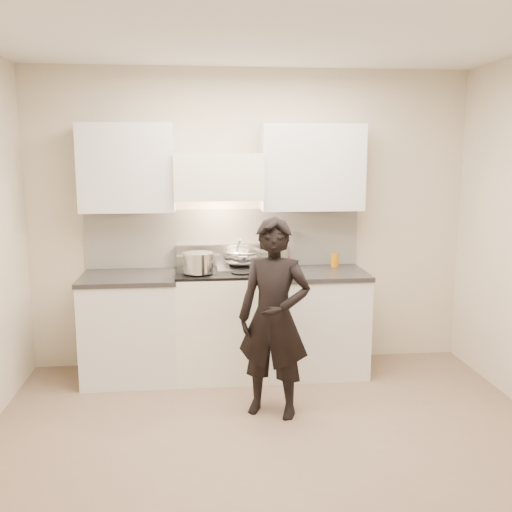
{
  "coord_description": "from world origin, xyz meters",
  "views": [
    {
      "loc": [
        -0.49,
        -3.45,
        1.93
      ],
      "look_at": [
        -0.02,
        1.05,
        1.13
      ],
      "focal_mm": 40.0,
      "sensor_mm": 36.0,
      "label": 1
    }
  ],
  "objects_px": {
    "wok": "(242,256)",
    "stove": "(221,322)",
    "person": "(274,318)",
    "counter_right": "(313,321)",
    "utensil_crock": "(282,255)"
  },
  "relations": [
    {
      "from": "stove",
      "to": "wok",
      "type": "distance_m",
      "value": 0.62
    },
    {
      "from": "wok",
      "to": "person",
      "type": "relative_size",
      "value": 0.29
    },
    {
      "from": "wok",
      "to": "utensil_crock",
      "type": "xyz_separation_m",
      "value": [
        0.37,
        0.11,
        -0.02
      ]
    },
    {
      "from": "stove",
      "to": "person",
      "type": "xyz_separation_m",
      "value": [
        0.36,
        -0.84,
        0.27
      ]
    },
    {
      "from": "stove",
      "to": "person",
      "type": "distance_m",
      "value": 0.96
    },
    {
      "from": "wok",
      "to": "person",
      "type": "height_order",
      "value": "person"
    },
    {
      "from": "wok",
      "to": "person",
      "type": "xyz_separation_m",
      "value": [
        0.16,
        -0.95,
        -0.31
      ]
    },
    {
      "from": "wok",
      "to": "person",
      "type": "bearing_deg",
      "value": -80.31
    },
    {
      "from": "stove",
      "to": "wok",
      "type": "relative_size",
      "value": 2.22
    },
    {
      "from": "counter_right",
      "to": "person",
      "type": "bearing_deg",
      "value": -119.03
    },
    {
      "from": "wok",
      "to": "stove",
      "type": "bearing_deg",
      "value": -152.95
    },
    {
      "from": "counter_right",
      "to": "utensil_crock",
      "type": "distance_m",
      "value": 0.66
    },
    {
      "from": "counter_right",
      "to": "utensil_crock",
      "type": "bearing_deg",
      "value": 140.99
    },
    {
      "from": "wok",
      "to": "utensil_crock",
      "type": "relative_size",
      "value": 1.18
    },
    {
      "from": "counter_right",
      "to": "wok",
      "type": "height_order",
      "value": "wok"
    }
  ]
}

